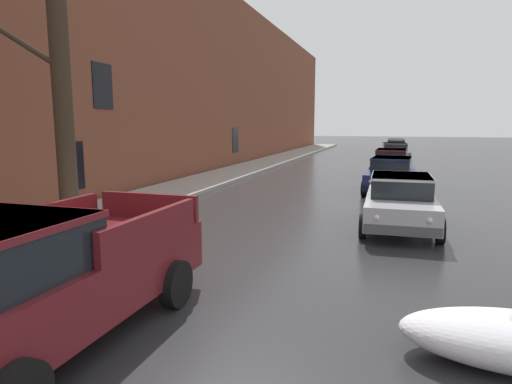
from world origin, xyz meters
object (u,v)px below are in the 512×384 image
at_px(bare_tree_second_along_sidewalk, 62,70).
at_px(sedan_darkblue_parked_kerbside_mid, 391,174).
at_px(sedan_silver_parked_kerbside_close, 400,201).
at_px(pickup_truck_maroon_approaching_near_lane, 39,279).
at_px(sedan_grey_queued_behind_truck, 394,153).
at_px(sedan_white_at_far_intersection, 396,147).
at_px(sedan_maroon_parked_far_down_block, 391,162).
at_px(fire_hydrant, 22,246).

distance_m(bare_tree_second_along_sidewalk, sedan_darkblue_parked_kerbside_mid, 12.70).
xyz_separation_m(sedan_silver_parked_kerbside_close, sedan_darkblue_parked_kerbside_mid, (-0.32, 6.39, 0.00)).
bearing_deg(pickup_truck_maroon_approaching_near_lane, sedan_grey_queued_behind_truck, 81.90).
bearing_deg(sedan_white_at_far_intersection, sedan_grey_queued_behind_truck, -90.42).
bearing_deg(bare_tree_second_along_sidewalk, pickup_truck_maroon_approaching_near_lane, -53.58).
height_order(sedan_maroon_parked_far_down_block, sedan_grey_queued_behind_truck, same).
distance_m(sedan_grey_queued_behind_truck, sedan_white_at_far_intersection, 7.96).
relative_size(sedan_maroon_parked_far_down_block, sedan_white_at_far_intersection, 1.11).
height_order(sedan_silver_parked_kerbside_close, sedan_white_at_far_intersection, same).
height_order(pickup_truck_maroon_approaching_near_lane, sedan_grey_queued_behind_truck, pickup_truck_maroon_approaching_near_lane).
xyz_separation_m(sedan_darkblue_parked_kerbside_mid, fire_hydrant, (-6.87, -11.75, -0.40)).
bearing_deg(sedan_maroon_parked_far_down_block, fire_hydrant, -111.08).
bearing_deg(sedan_grey_queued_behind_truck, sedan_maroon_parked_far_down_block, -90.92).
height_order(sedan_silver_parked_kerbside_close, fire_hydrant, sedan_silver_parked_kerbside_close).
distance_m(sedan_maroon_parked_far_down_block, sedan_grey_queued_behind_truck, 7.92).
height_order(bare_tree_second_along_sidewalk, sedan_grey_queued_behind_truck, bare_tree_second_along_sidewalk).
height_order(pickup_truck_maroon_approaching_near_lane, fire_hydrant, pickup_truck_maroon_approaching_near_lane).
bearing_deg(fire_hydrant, sedan_silver_parked_kerbside_close, 36.72).
xyz_separation_m(sedan_grey_queued_behind_truck, sedan_white_at_far_intersection, (0.06, 7.96, -0.00)).
bearing_deg(sedan_grey_queued_behind_truck, sedan_white_at_far_intersection, 89.58).
bearing_deg(sedan_maroon_parked_far_down_block, sedan_darkblue_parked_kerbside_mid, -89.23).
relative_size(pickup_truck_maroon_approaching_near_lane, sedan_maroon_parked_far_down_block, 1.12).
bearing_deg(sedan_white_at_far_intersection, sedan_silver_parked_kerbside_close, -89.56).
xyz_separation_m(sedan_darkblue_parked_kerbside_mid, sedan_white_at_far_intersection, (0.11, 21.74, -0.00)).
bearing_deg(bare_tree_second_along_sidewalk, fire_hydrant, -81.83).
bearing_deg(sedan_darkblue_parked_kerbside_mid, pickup_truck_maroon_approaching_near_lane, -105.42).
xyz_separation_m(pickup_truck_maroon_approaching_near_lane, sedan_grey_queued_behind_truck, (4.00, 28.10, -0.13)).
bearing_deg(sedan_darkblue_parked_kerbside_mid, fire_hydrant, -120.30).
height_order(pickup_truck_maroon_approaching_near_lane, sedan_white_at_far_intersection, pickup_truck_maroon_approaching_near_lane).
bearing_deg(sedan_darkblue_parked_kerbside_mid, sedan_white_at_far_intersection, 89.72).
relative_size(sedan_white_at_far_intersection, fire_hydrant, 5.74).
bearing_deg(bare_tree_second_along_sidewalk, sedan_grey_queued_behind_truck, 73.25).
bearing_deg(fire_hydrant, pickup_truck_maroon_approaching_near_lane, -41.32).
distance_m(sedan_darkblue_parked_kerbside_mid, sedan_maroon_parked_far_down_block, 5.86).
bearing_deg(bare_tree_second_along_sidewalk, sedan_darkblue_parked_kerbside_mid, 54.64).
relative_size(sedan_darkblue_parked_kerbside_mid, sedan_maroon_parked_far_down_block, 0.94).
xyz_separation_m(sedan_white_at_far_intersection, fire_hydrant, (-6.97, -33.49, -0.39)).
relative_size(pickup_truck_maroon_approaching_near_lane, sedan_white_at_far_intersection, 1.24).
bearing_deg(sedan_darkblue_parked_kerbside_mid, sedan_grey_queued_behind_truck, 89.80).
xyz_separation_m(sedan_maroon_parked_far_down_block, sedan_grey_queued_behind_truck, (0.13, 7.92, -0.00)).
bearing_deg(pickup_truck_maroon_approaching_near_lane, bare_tree_second_along_sidewalk, 126.42).
distance_m(sedan_silver_parked_kerbside_close, sedan_white_at_far_intersection, 28.13).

